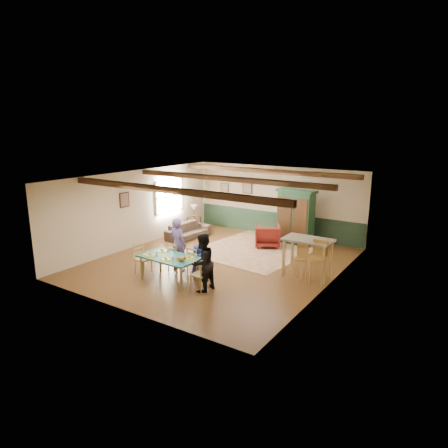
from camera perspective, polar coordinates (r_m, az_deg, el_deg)
The scene contains 35 objects.
floor at distance 12.65m, azimuth -0.71°, elevation -5.51°, with size 8.00×8.00×0.00m, color #503116.
wall_back at distance 15.68m, azimuth 7.49°, elevation 3.27°, with size 7.00×0.02×2.70m, color beige.
wall_left at distance 14.48m, azimuth -12.29°, elevation 2.20°, with size 0.02×8.00×2.70m, color beige.
wall_right at distance 10.77m, azimuth 14.89°, elevation -1.93°, with size 0.02×8.00×2.70m, color beige.
ceiling at distance 12.03m, azimuth -0.75°, elevation 6.72°, with size 7.00×8.00×0.02m, color silver.
wainscot_back at distance 15.85m, azimuth 7.36°, elevation 0.06°, with size 6.95×0.03×0.90m, color #1B3222.
ceiling_beam_front at distance 10.24m, azimuth -8.00°, elevation 4.83°, with size 6.95×0.16×0.16m, color #311D0D.
ceiling_beam_mid at distance 12.38m, azimuth 0.29°, elevation 6.50°, with size 6.95×0.16×0.16m, color #311D0D.
ceiling_beam_back at distance 14.61m, azimuth 5.91°, elevation 7.55°, with size 6.95×0.16×0.16m, color #311D0D.
window_left at distance 15.64m, azimuth -7.82°, elevation 3.98°, with size 0.06×1.60×1.30m, color white, non-canonical shape.
picture_left_wall at distance 13.98m, azimuth -14.04°, elevation 3.36°, with size 0.04×0.42×0.52m, color gray, non-canonical shape.
picture_back_a at distance 16.18m, azimuth 3.34°, elevation 5.31°, with size 0.45×0.04×0.55m, color gray, non-canonical shape.
picture_back_b at distance 16.77m, azimuth 0.07°, elevation 5.11°, with size 0.38×0.04×0.48m, color gray, non-canonical shape.
dining_table at distance 11.20m, azimuth -7.73°, elevation -6.36°, with size 1.67×0.93×0.70m, color #1F645A, non-canonical shape.
dining_chair_far_left at distance 11.87m, azimuth -6.81°, elevation -4.68°, with size 0.39×0.41×0.88m, color tan, non-canonical shape.
dining_chair_far_right at distance 11.40m, azimuth -4.05°, elevation -5.40°, with size 0.39×0.41×0.88m, color tan, non-canonical shape.
dining_chair_end_left at distance 11.90m, azimuth -11.49°, elevation -4.82°, with size 0.39×0.41×0.88m, color tan, non-canonical shape.
dining_chair_end_right at distance 10.50m, azimuth -3.48°, elevation -7.11°, with size 0.39×0.41×0.88m, color tan, non-canonical shape.
person_man at distance 11.81m, azimuth -6.62°, elevation -2.93°, with size 0.59×0.38×1.60m, color #63508A.
person_woman at distance 10.33m, azimuth -3.11°, elevation -5.54°, with size 0.75×0.58×1.53m, color black.
person_child at distance 11.45m, azimuth -3.81°, elevation -5.18°, with size 0.46×0.30×0.93m, color #273C9D.
cat at distance 10.66m, azimuth -6.15°, elevation -4.89°, with size 0.33×0.13×0.17m, color orange, non-canonical shape.
place_setting_near_left at distance 11.26m, azimuth -10.50°, elevation -4.18°, with size 0.37×0.28×0.11m, color yellow, non-canonical shape.
place_setting_near_center at distance 10.85m, azimuth -8.29°, elevation -4.79°, with size 0.37×0.28×0.11m, color yellow, non-canonical shape.
place_setting_far_left at distance 11.57m, azimuth -8.84°, elevation -3.62°, with size 0.37×0.28×0.11m, color yellow, non-canonical shape.
place_setting_far_right at distance 10.90m, azimuth -5.00°, elevation -4.60°, with size 0.37×0.28×0.11m, color yellow, non-canonical shape.
area_rug at distance 14.08m, azimuth 4.74°, elevation -3.51°, with size 3.41×4.05×0.01m, color beige.
armoire at distance 14.64m, azimuth 10.20°, elevation 1.01°, with size 1.41×0.56×1.99m, color #163722.
armchair at distance 14.27m, azimuth 6.20°, elevation -1.66°, with size 0.85×0.87×0.80m, color #551111.
sofa at distance 15.43m, azimuth -5.14°, elevation -0.94°, with size 1.87×0.73×0.55m, color #3C2E25.
end_table at distance 16.48m, azimuth -4.28°, elevation 0.06°, with size 0.45×0.45×0.56m, color #311D0D, non-canonical shape.
table_lamp at distance 16.36m, azimuth -4.31°, elevation 1.88°, with size 0.28×0.28×0.51m, color tan, non-canonical shape.
counter_table at distance 11.56m, azimuth 11.79°, elevation -4.76°, with size 1.35×0.79×1.12m, color tan, non-canonical shape.
bar_stool_left at distance 11.26m, azimuth 10.73°, elevation -5.50°, with size 0.36×0.40×1.02m, color #B18C44, non-canonical shape.
bar_stool_right at distance 11.03m, azimuth 13.25°, elevation -5.49°, with size 0.43×0.47×1.22m, color #B18C44, non-canonical shape.
Camera 1 is at (6.69, -9.89, 4.19)m, focal length 32.00 mm.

